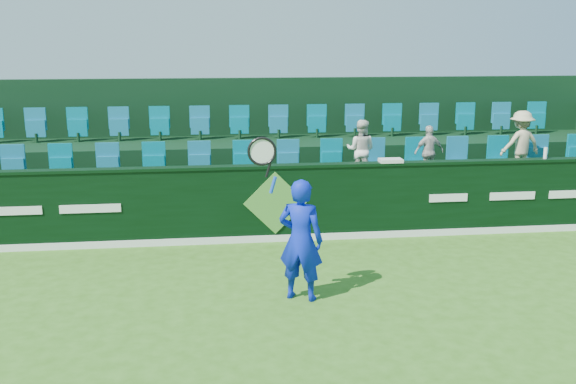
{
  "coord_description": "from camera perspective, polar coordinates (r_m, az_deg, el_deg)",
  "views": [
    {
      "loc": [
        -1.08,
        -6.76,
        3.43
      ],
      "look_at": [
        0.09,
        2.8,
        1.15
      ],
      "focal_mm": 40.0,
      "sensor_mm": 36.0,
      "label": 1
    }
  ],
  "objects": [
    {
      "name": "ground",
      "position": [
        7.66,
        1.92,
        -13.32
      ],
      "size": [
        60.0,
        60.0,
        0.0
      ],
      "primitive_type": "plane",
      "color": "#336518",
      "rests_on": "ground"
    },
    {
      "name": "sponsor_hoarding",
      "position": [
        11.16,
        -1.19,
        -0.98
      ],
      "size": [
        16.0,
        0.25,
        1.35
      ],
      "color": "black",
      "rests_on": "ground"
    },
    {
      "name": "stand_tier_front",
      "position": [
        12.29,
        -1.71,
        -0.96
      ],
      "size": [
        16.0,
        2.0,
        0.8
      ],
      "primitive_type": "cube",
      "color": "black",
      "rests_on": "ground"
    },
    {
      "name": "stand_tier_back",
      "position": [
        14.08,
        -2.43,
        1.93
      ],
      "size": [
        16.0,
        1.8,
        1.3
      ],
      "primitive_type": "cube",
      "color": "black",
      "rests_on": "ground"
    },
    {
      "name": "stand_rear",
      "position": [
        14.41,
        -2.59,
        4.49
      ],
      "size": [
        16.0,
        4.1,
        2.6
      ],
      "color": "black",
      "rests_on": "ground"
    },
    {
      "name": "seat_row_front",
      "position": [
        12.52,
        -1.9,
        2.6
      ],
      "size": [
        13.5,
        0.5,
        0.6
      ],
      "primitive_type": "cube",
      "color": "#156E90",
      "rests_on": "stand_tier_front"
    },
    {
      "name": "seat_row_back",
      "position": [
        14.22,
        -2.56,
        5.92
      ],
      "size": [
        13.5,
        0.5,
        0.6
      ],
      "primitive_type": "cube",
      "color": "#156E90",
      "rests_on": "stand_tier_back"
    },
    {
      "name": "tennis_player",
      "position": [
        8.58,
        1.09,
        -4.17
      ],
      "size": [
        1.11,
        0.61,
        2.29
      ],
      "color": "#0B20C2",
      "rests_on": "ground"
    },
    {
      "name": "spectator_left",
      "position": [
        12.39,
        6.48,
        3.73
      ],
      "size": [
        0.7,
        0.63,
        1.17
      ],
      "primitive_type": "imported",
      "rotation": [
        0.0,
        0.0,
        2.72
      ],
      "color": "white",
      "rests_on": "stand_tier_front"
    },
    {
      "name": "spectator_middle",
      "position": [
        12.78,
        12.42,
        3.5
      ],
      "size": [
        0.64,
        0.34,
        1.03
      ],
      "primitive_type": "imported",
      "rotation": [
        0.0,
        0.0,
        3.28
      ],
      "color": "beige",
      "rests_on": "stand_tier_front"
    },
    {
      "name": "spectator_right",
      "position": [
        13.49,
        19.97,
        4.07
      ],
      "size": [
        0.9,
        0.59,
        1.29
      ],
      "primitive_type": "imported",
      "rotation": [
        0.0,
        0.0,
        3.28
      ],
      "color": "#C6B78C",
      "rests_on": "stand_tier_front"
    },
    {
      "name": "towel",
      "position": [
        11.39,
        9.11,
        2.79
      ],
      "size": [
        0.4,
        0.26,
        0.06
      ],
      "primitive_type": "cube",
      "color": "silver",
      "rests_on": "sponsor_hoarding"
    },
    {
      "name": "drinks_bottle",
      "position": [
        12.47,
        21.91,
        3.23
      ],
      "size": [
        0.06,
        0.06,
        0.2
      ],
      "primitive_type": "cylinder",
      "color": "white",
      "rests_on": "sponsor_hoarding"
    }
  ]
}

